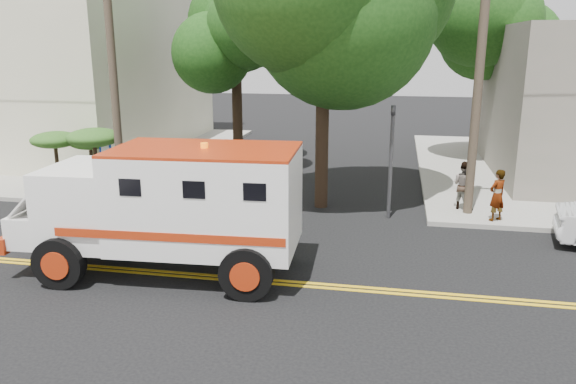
# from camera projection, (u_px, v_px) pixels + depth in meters

# --- Properties ---
(ground) EXTENTS (100.00, 100.00, 0.00)m
(ground) POSITION_uv_depth(u_px,v_px,m) (222.00, 278.00, 13.40)
(ground) COLOR black
(ground) RESTS_ON ground
(sidewalk_nw) EXTENTS (17.00, 17.00, 0.15)m
(sidewalk_nw) POSITION_uv_depth(u_px,v_px,m) (49.00, 152.00, 28.68)
(sidewalk_nw) COLOR gray
(sidewalk_nw) RESTS_ON ground
(building_left) EXTENTS (16.00, 14.00, 10.00)m
(building_left) POSITION_uv_depth(u_px,v_px,m) (21.00, 49.00, 29.17)
(building_left) COLOR beige
(building_left) RESTS_ON sidewalk_nw
(utility_pole_left) EXTENTS (0.28, 0.28, 9.00)m
(utility_pole_left) POSITION_uv_depth(u_px,v_px,m) (113.00, 72.00, 18.97)
(utility_pole_left) COLOR #382D23
(utility_pole_left) RESTS_ON ground
(utility_pole_right) EXTENTS (0.28, 0.28, 9.00)m
(utility_pole_right) POSITION_uv_depth(u_px,v_px,m) (479.00, 75.00, 16.97)
(utility_pole_right) COLOR #382D23
(utility_pole_right) RESTS_ON ground
(tree_left) EXTENTS (4.48, 4.20, 7.70)m
(tree_left) POSITION_uv_depth(u_px,v_px,m) (242.00, 36.00, 23.61)
(tree_left) COLOR black
(tree_left) RESTS_ON ground
(tree_right) EXTENTS (4.80, 4.50, 8.20)m
(tree_right) POSITION_uv_depth(u_px,v_px,m) (513.00, 28.00, 25.17)
(tree_right) COLOR black
(tree_right) RESTS_ON ground
(traffic_signal) EXTENTS (0.15, 0.18, 3.60)m
(traffic_signal) POSITION_uv_depth(u_px,v_px,m) (391.00, 150.00, 17.44)
(traffic_signal) COLOR #3F3F42
(traffic_signal) RESTS_ON ground
(accessibility_sign) EXTENTS (0.45, 0.10, 2.02)m
(accessibility_sign) POSITION_uv_depth(u_px,v_px,m) (107.00, 161.00, 20.05)
(accessibility_sign) COLOR #3F3F42
(accessibility_sign) RESTS_ON ground
(palm_planter) EXTENTS (3.52, 2.63, 2.36)m
(palm_planter) POSITION_uv_depth(u_px,v_px,m) (81.00, 150.00, 20.63)
(palm_planter) COLOR #1E3314
(palm_planter) RESTS_ON sidewalk_nw
(armored_truck) EXTENTS (6.95, 3.06, 3.11)m
(armored_truck) POSITION_uv_depth(u_px,v_px,m) (170.00, 203.00, 13.30)
(armored_truck) COLOR white
(armored_truck) RESTS_ON ground
(pedestrian_a) EXTENTS (0.70, 0.66, 1.61)m
(pedestrian_a) POSITION_uv_depth(u_px,v_px,m) (497.00, 195.00, 17.08)
(pedestrian_a) COLOR gray
(pedestrian_a) RESTS_ON sidewalk_ne
(pedestrian_b) EXTENTS (0.98, 0.97, 1.59)m
(pedestrian_b) POSITION_uv_depth(u_px,v_px,m) (464.00, 185.00, 18.30)
(pedestrian_b) COLOR gray
(pedestrian_b) RESTS_ON sidewalk_ne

